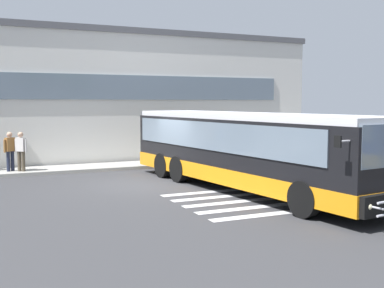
# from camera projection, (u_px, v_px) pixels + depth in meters

# --- Properties ---
(ground_plane) EXTENTS (80.00, 90.00, 0.02)m
(ground_plane) POSITION_uv_depth(u_px,v_px,m) (144.00, 184.00, 17.90)
(ground_plane) COLOR #353538
(ground_plane) RESTS_ON ground
(bay_paint_stripes) EXTENTS (4.40, 3.96, 0.01)m
(bay_paint_stripes) POSITION_uv_depth(u_px,v_px,m) (248.00, 201.00, 14.90)
(bay_paint_stripes) COLOR silver
(bay_paint_stripes) RESTS_ON ground
(terminal_building) EXTENTS (25.23, 13.80, 6.74)m
(terminal_building) POSITION_uv_depth(u_px,v_px,m) (69.00, 97.00, 27.90)
(terminal_building) COLOR silver
(terminal_building) RESTS_ON ground
(boarding_curb) EXTENTS (27.43, 2.00, 0.15)m
(boarding_curb) POSITION_uv_depth(u_px,v_px,m) (111.00, 167.00, 22.25)
(boarding_curb) COLOR #9E9B93
(boarding_curb) RESTS_ON ground
(bus_main_foreground) EXTENTS (4.04, 12.40, 2.70)m
(bus_main_foreground) POSITION_uv_depth(u_px,v_px,m) (246.00, 152.00, 16.62)
(bus_main_foreground) COLOR black
(bus_main_foreground) RESTS_ON ground
(passenger_by_doorway) EXTENTS (0.52, 0.38, 1.68)m
(passenger_by_doorway) POSITION_uv_depth(u_px,v_px,m) (10.00, 149.00, 20.18)
(passenger_by_doorway) COLOR #1E2338
(passenger_by_doorway) RESTS_ON boarding_curb
(passenger_at_curb_edge) EXTENTS (0.47, 0.42, 1.68)m
(passenger_at_curb_edge) POSITION_uv_depth(u_px,v_px,m) (21.00, 149.00, 20.14)
(passenger_at_curb_edge) COLOR #4C4233
(passenger_at_curb_edge) RESTS_ON boarding_curb
(safety_bollard_yellow) EXTENTS (0.18, 0.18, 0.90)m
(safety_bollard_yellow) POSITION_uv_depth(u_px,v_px,m) (198.00, 157.00, 22.72)
(safety_bollard_yellow) COLOR yellow
(safety_bollard_yellow) RESTS_ON ground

